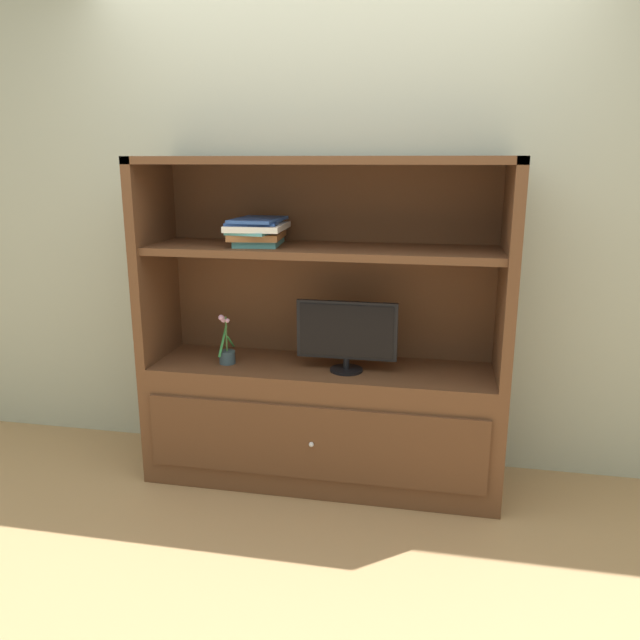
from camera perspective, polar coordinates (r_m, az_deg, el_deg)
ground_plane at (r=3.03m, az=-1.35°, el=-17.75°), size 8.00×8.00×0.00m
painted_rear_wall at (r=3.30m, az=1.37°, el=10.75°), size 6.00×0.10×2.80m
media_console at (r=3.16m, az=0.21°, el=-6.10°), size 1.78×0.51×1.63m
tv_monitor at (r=2.99m, az=2.47°, el=-1.27°), size 0.49×0.16×0.35m
potted_plant at (r=3.17m, az=-8.58°, el=-2.89°), size 0.08×0.12×0.26m
magazine_stack at (r=3.05m, az=-5.78°, el=8.14°), size 0.29×0.36×0.13m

